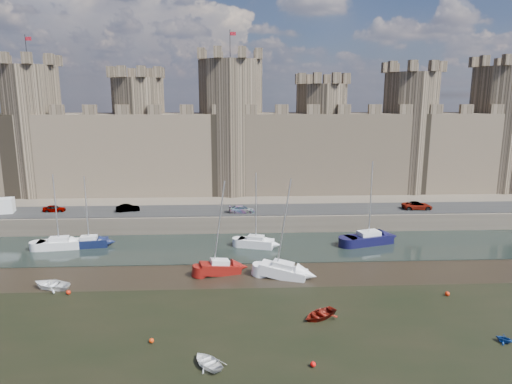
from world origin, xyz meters
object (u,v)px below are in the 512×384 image
(car_2, at_px, (242,209))
(car_1, at_px, (128,208))
(sailboat_3, at_px, (369,238))
(sailboat_2, at_px, (256,242))
(sailboat_0, at_px, (59,243))
(car_0, at_px, (54,209))
(sailboat_5, at_px, (283,270))
(sailboat_4, at_px, (220,267))
(sailboat_1, at_px, (89,242))
(car_3, at_px, (417,206))

(car_2, bearing_deg, car_1, 84.31)
(car_1, relative_size, sailboat_3, 0.31)
(car_2, distance_m, sailboat_3, 18.71)
(car_1, xyz_separation_m, sailboat_2, (18.73, -10.06, -2.27))
(car_1, xyz_separation_m, sailboat_0, (-6.84, -9.40, -2.30))
(car_0, relative_size, sailboat_2, 0.32)
(sailboat_3, distance_m, sailboat_5, 16.55)
(car_1, height_order, sailboat_4, sailboat_4)
(sailboat_1, bearing_deg, sailboat_5, -32.71)
(sailboat_0, xyz_separation_m, sailboat_1, (3.68, 0.52, -0.01))
(car_0, relative_size, sailboat_1, 0.34)
(sailboat_3, xyz_separation_m, sailboat_4, (-19.60, -9.40, -0.07))
(sailboat_1, height_order, sailboat_5, sailboat_5)
(car_1, relative_size, car_3, 0.77)
(car_2, height_order, sailboat_0, sailboat_0)
(car_0, bearing_deg, car_3, -91.52)
(sailboat_4, bearing_deg, car_2, 66.50)
(car_2, bearing_deg, sailboat_4, 170.57)
(car_1, bearing_deg, sailboat_2, -131.45)
(sailboat_4, bearing_deg, sailboat_2, 48.62)
(sailboat_5, bearing_deg, sailboat_0, 177.15)
(car_1, bearing_deg, sailboat_3, -118.75)
(sailboat_2, relative_size, sailboat_4, 0.93)
(sailboat_5, bearing_deg, car_3, 58.61)
(sailboat_3, height_order, sailboat_4, sailboat_3)
(sailboat_0, height_order, sailboat_1, sailboat_0)
(sailboat_1, bearing_deg, sailboat_4, -37.66)
(sailboat_2, distance_m, sailboat_4, 9.82)
(car_1, distance_m, sailboat_5, 29.35)
(car_0, distance_m, car_2, 28.04)
(sailboat_0, xyz_separation_m, sailboat_5, (28.08, -10.72, 0.01))
(sailboat_1, xyz_separation_m, sailboat_4, (17.44, -9.94, 0.02))
(sailboat_0, height_order, sailboat_3, sailboat_3)
(sailboat_1, relative_size, sailboat_2, 0.95)
(car_2, relative_size, sailboat_5, 0.34)
(car_0, height_order, sailboat_0, sailboat_0)
(sailboat_2, distance_m, sailboat_5, 10.37)
(car_2, relative_size, sailboat_3, 0.34)
(car_0, distance_m, sailboat_4, 31.76)
(sailboat_1, bearing_deg, car_3, 1.77)
(sailboat_0, bearing_deg, car_3, 2.32)
(car_2, xyz_separation_m, sailboat_5, (4.22, -18.53, -2.27))
(car_0, xyz_separation_m, sailboat_0, (4.11, -9.76, -2.27))
(car_0, height_order, sailboat_5, sailboat_5)
(car_2, relative_size, sailboat_1, 0.40)
(car_3, relative_size, sailboat_2, 0.45)
(sailboat_2, xyz_separation_m, sailboat_3, (15.15, 0.64, 0.05))
(car_1, distance_m, car_2, 17.10)
(sailboat_2, bearing_deg, sailboat_4, -100.41)
(car_3, height_order, sailboat_2, sailboat_2)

